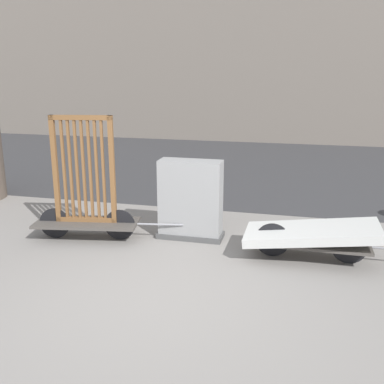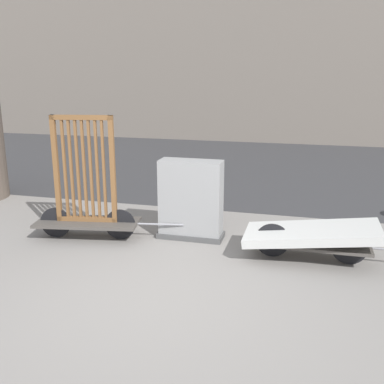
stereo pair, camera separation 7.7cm
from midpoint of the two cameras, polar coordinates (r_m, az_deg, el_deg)
ground_plane at (r=5.27m, az=-4.57°, el=-13.23°), size 60.00×60.00×0.00m
road_strip at (r=12.45m, az=6.71°, el=3.36°), size 56.00×8.56×0.01m
bike_cart_with_bedframe at (r=6.98m, az=-13.62°, el=-0.95°), size 2.28×0.86×1.89m
bike_cart_with_mattress at (r=6.31m, az=14.55°, el=-5.29°), size 2.37×0.82×0.56m
utility_cabinet at (r=6.85m, az=-0.51°, el=-1.33°), size 1.01×0.41×1.22m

